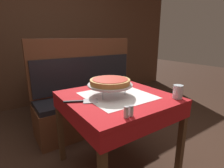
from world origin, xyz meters
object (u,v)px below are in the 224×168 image
(pizza_server, at_px, (83,101))
(condiment_caddy, at_px, (64,66))
(pizza_pan_stand, at_px, (110,85))
(pepper_shaker, at_px, (131,111))
(dining_table_rear, at_px, (64,74))
(salt_shaker, at_px, (126,112))
(dining_table_front, at_px, (117,105))
(deep_dish_pizza, at_px, (110,81))
(water_glass_near, at_px, (178,92))
(booth_bench, at_px, (91,102))

(pizza_server, xyz_separation_m, condiment_caddy, (0.41, 1.57, 0.03))
(pizza_pan_stand, relative_size, pepper_shaker, 5.48)
(dining_table_rear, height_order, salt_shaker, salt_shaker)
(pizza_server, xyz_separation_m, salt_shaker, (0.11, -0.41, 0.03))
(dining_table_front, distance_m, deep_dish_pizza, 0.23)
(deep_dish_pizza, height_order, pepper_shaker, deep_dish_pizza)
(dining_table_rear, xyz_separation_m, salt_shaker, (-0.30, -2.02, 0.15))
(pizza_server, bearing_deg, dining_table_rear, 75.81)
(dining_table_rear, height_order, pepper_shaker, pepper_shaker)
(pizza_pan_stand, bearing_deg, water_glass_near, -43.20)
(deep_dish_pizza, distance_m, pizza_server, 0.30)
(pizza_server, distance_m, salt_shaker, 0.42)
(water_glass_near, height_order, pepper_shaker, water_glass_near)
(booth_bench, xyz_separation_m, pizza_pan_stand, (-0.23, -0.82, 0.47))
(pizza_pan_stand, bearing_deg, pizza_server, -176.06)
(water_glass_near, bearing_deg, deep_dish_pizza, 136.80)
(booth_bench, bearing_deg, condiment_caddy, 96.79)
(dining_table_rear, xyz_separation_m, condiment_caddy, (0.00, -0.04, 0.14))
(deep_dish_pizza, xyz_separation_m, water_glass_near, (0.42, -0.39, -0.07))
(dining_table_front, height_order, pepper_shaker, pepper_shaker)
(pepper_shaker, bearing_deg, booth_bench, 74.32)
(booth_bench, height_order, pepper_shaker, booth_bench)
(deep_dish_pizza, bearing_deg, salt_shaker, -110.94)
(booth_bench, bearing_deg, water_glass_near, -81.20)
(booth_bench, distance_m, pepper_shaker, 1.36)
(pizza_server, bearing_deg, water_glass_near, -28.42)
(dining_table_front, bearing_deg, pepper_shaker, -113.99)
(dining_table_front, relative_size, dining_table_rear, 1.14)
(dining_table_front, height_order, water_glass_near, water_glass_near)
(pizza_server, xyz_separation_m, water_glass_near, (0.69, -0.37, 0.05))
(dining_table_rear, bearing_deg, salt_shaker, -98.46)
(dining_table_front, bearing_deg, pizza_pan_stand, 137.93)
(dining_table_front, relative_size, booth_bench, 0.59)
(dining_table_rear, xyz_separation_m, booth_bench, (0.09, -0.77, -0.27))
(dining_table_front, height_order, condiment_caddy, condiment_caddy)
(salt_shaker, bearing_deg, pizza_pan_stand, 69.06)
(deep_dish_pizza, bearing_deg, pizza_server, -176.06)
(pizza_server, relative_size, salt_shaker, 3.58)
(dining_table_rear, relative_size, pepper_shaker, 10.77)
(deep_dish_pizza, height_order, water_glass_near, deep_dish_pizza)
(booth_bench, bearing_deg, pepper_shaker, -105.68)
(water_glass_near, bearing_deg, dining_table_rear, 97.98)
(dining_table_rear, distance_m, deep_dish_pizza, 1.62)
(deep_dish_pizza, bearing_deg, pizza_pan_stand, -90.00)
(booth_bench, distance_m, water_glass_near, 1.30)
(pizza_pan_stand, relative_size, water_glass_near, 3.46)
(dining_table_rear, distance_m, booth_bench, 0.82)
(pizza_pan_stand, xyz_separation_m, deep_dish_pizza, (0.00, 0.00, 0.03))
(booth_bench, xyz_separation_m, salt_shaker, (-0.39, -1.25, 0.42))
(pizza_pan_stand, xyz_separation_m, salt_shaker, (-0.16, -0.43, -0.05))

